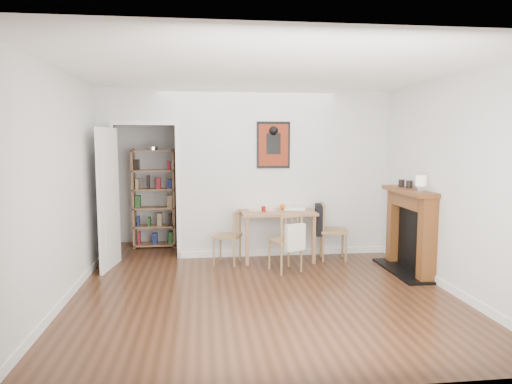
{
  "coord_description": "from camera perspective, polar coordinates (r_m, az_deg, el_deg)",
  "views": [
    {
      "loc": [
        -0.7,
        -5.67,
        1.82
      ],
      "look_at": [
        0.04,
        0.6,
        1.11
      ],
      "focal_mm": 32.0,
      "sensor_mm": 36.0,
      "label": 1
    }
  ],
  "objects": [
    {
      "name": "mantel_lamp",
      "position": [
        6.23,
        19.93,
        1.22
      ],
      "size": [
        0.14,
        0.14,
        0.21
      ],
      "color": "silver",
      "rests_on": "fireplace"
    },
    {
      "name": "fireplace",
      "position": [
        6.68,
        18.77,
        -4.27
      ],
      "size": [
        0.45,
        1.25,
        1.16
      ],
      "color": "#612E17",
      "rests_on": "ground"
    },
    {
      "name": "bookshelf",
      "position": [
        7.98,
        -12.62,
        -0.82
      ],
      "size": [
        0.71,
        0.28,
        1.68
      ],
      "color": "#8B6041",
      "rests_on": "ground"
    },
    {
      "name": "chair_left",
      "position": [
        6.8,
        -3.65,
        -5.58
      ],
      "size": [
        0.52,
        0.52,
        0.81
      ],
      "color": "#9E7349",
      "rests_on": "ground"
    },
    {
      "name": "placemat",
      "position": [
        7.01,
        0.74,
        -2.23
      ],
      "size": [
        0.43,
        0.33,
        0.0
      ],
      "primitive_type": "cube",
      "rotation": [
        0.0,
        0.0,
        -0.08
      ],
      "color": "#F2E0C7",
      "rests_on": "dining_table"
    },
    {
      "name": "dining_table",
      "position": [
        6.96,
        2.71,
        -3.08
      ],
      "size": [
        1.11,
        0.71,
        0.76
      ],
      "color": "#8B6041",
      "rests_on": "ground"
    },
    {
      "name": "ceramic_jar_a",
      "position": [
        6.71,
        18.61,
        0.93
      ],
      "size": [
        0.09,
        0.09,
        0.11
      ],
      "primitive_type": "cylinder",
      "color": "black",
      "rests_on": "fireplace"
    },
    {
      "name": "red_glass",
      "position": [
        6.84,
        0.95,
        -2.12
      ],
      "size": [
        0.06,
        0.06,
        0.08
      ],
      "primitive_type": "cylinder",
      "color": "maroon",
      "rests_on": "dining_table"
    },
    {
      "name": "notebook",
      "position": [
        7.07,
        4.87,
        -2.12
      ],
      "size": [
        0.37,
        0.31,
        0.02
      ],
      "primitive_type": "cube",
      "rotation": [
        0.0,
        0.0,
        -0.24
      ],
      "color": "white",
      "rests_on": "dining_table"
    },
    {
      "name": "room_shell",
      "position": [
        7.07,
        -0.25,
        2.23
      ],
      "size": [
        5.2,
        5.2,
        5.2
      ],
      "color": "silver",
      "rests_on": "ground"
    },
    {
      "name": "ceramic_jar_b",
      "position": [
        6.82,
        17.72,
        1.05
      ],
      "size": [
        0.09,
        0.09,
        0.11
      ],
      "primitive_type": "cylinder",
      "color": "black",
      "rests_on": "fireplace"
    },
    {
      "name": "chair_right",
      "position": [
        7.08,
        9.48,
        -4.74
      ],
      "size": [
        0.56,
        0.5,
        0.88
      ],
      "color": "#9E7349",
      "rests_on": "ground"
    },
    {
      "name": "ground",
      "position": [
        5.99,
        0.28,
        -11.22
      ],
      "size": [
        5.2,
        5.2,
        0.0
      ],
      "primitive_type": "plane",
      "color": "#4C2A18",
      "rests_on": "ground"
    },
    {
      "name": "chair_front",
      "position": [
        6.39,
        3.74,
        -6.15
      ],
      "size": [
        0.54,
        0.57,
        0.84
      ],
      "color": "#9E7349",
      "rests_on": "ground"
    },
    {
      "name": "orange_fruit",
      "position": [
        7.04,
        3.35,
        -1.86
      ],
      "size": [
        0.09,
        0.09,
        0.09
      ],
      "primitive_type": "sphere",
      "color": "#D9550B",
      "rests_on": "dining_table"
    }
  ]
}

